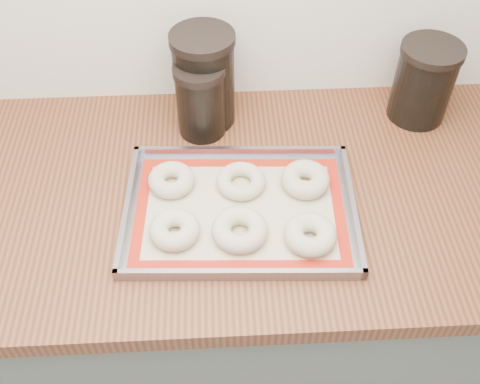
{
  "coord_description": "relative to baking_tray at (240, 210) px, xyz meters",
  "views": [
    {
      "loc": [
        -0.22,
        0.88,
        1.77
      ],
      "look_at": [
        -0.18,
        1.61,
        0.96
      ],
      "focal_mm": 42.0,
      "sensor_mm": 36.0,
      "label": 1
    }
  ],
  "objects": [
    {
      "name": "canister_mid",
      "position": [
        -0.07,
        0.25,
        0.08
      ],
      "size": [
        0.11,
        0.11,
        0.17
      ],
      "color": "black",
      "rests_on": "countertop"
    },
    {
      "name": "baking_mat",
      "position": [
        -0.0,
        0.0,
        -0.0
      ],
      "size": [
        0.43,
        0.31,
        0.0
      ],
      "rotation": [
        0.0,
        0.0,
        -0.05
      ],
      "color": "#C6B793",
      "rests_on": "baking_tray"
    },
    {
      "name": "bagel_front_right",
      "position": [
        0.13,
        -0.08,
        0.02
      ],
      "size": [
        0.11,
        0.11,
        0.04
      ],
      "primitive_type": "torus",
      "rotation": [
        0.0,
        0.0,
        -0.09
      ],
      "color": "#C2B896",
      "rests_on": "baking_mat"
    },
    {
      "name": "bagel_front_left",
      "position": [
        -0.13,
        -0.06,
        0.02
      ],
      "size": [
        0.11,
        0.11,
        0.04
      ],
      "primitive_type": "torus",
      "rotation": [
        0.0,
        0.0,
        -0.11
      ],
      "color": "#C2B896",
      "rests_on": "baking_mat"
    },
    {
      "name": "bagel_back_mid",
      "position": [
        0.01,
        0.07,
        0.01
      ],
      "size": [
        0.11,
        0.11,
        0.03
      ],
      "primitive_type": "torus",
      "rotation": [
        0.0,
        0.0,
        -0.12
      ],
      "color": "#C2B896",
      "rests_on": "baking_mat"
    },
    {
      "name": "countertop",
      "position": [
        0.18,
        0.07,
        -0.03
      ],
      "size": [
        3.06,
        0.68,
        0.04
      ],
      "primitive_type": "cube",
      "color": "brown",
      "rests_on": "cabinet"
    },
    {
      "name": "canister_left",
      "position": [
        -0.06,
        0.29,
        0.11
      ],
      "size": [
        0.14,
        0.14,
        0.22
      ],
      "color": "black",
      "rests_on": "countertop"
    },
    {
      "name": "canister_right",
      "position": [
        0.43,
        0.28,
        0.09
      ],
      "size": [
        0.14,
        0.14,
        0.19
      ],
      "color": "black",
      "rests_on": "countertop"
    },
    {
      "name": "baking_tray",
      "position": [
        0.0,
        0.0,
        0.0
      ],
      "size": [
        0.48,
        0.35,
        0.03
      ],
      "rotation": [
        0.0,
        0.0,
        -0.05
      ],
      "color": "gray",
      "rests_on": "countertop"
    },
    {
      "name": "cabinet",
      "position": [
        0.18,
        0.07,
        -0.48
      ],
      "size": [
        3.0,
        0.65,
        0.86
      ],
      "primitive_type": "cube",
      "color": "#5C6358",
      "rests_on": "floor"
    },
    {
      "name": "bagel_back_right",
      "position": [
        0.14,
        0.06,
        0.02
      ],
      "size": [
        0.11,
        0.11,
        0.04
      ],
      "primitive_type": "torus",
      "rotation": [
        0.0,
        0.0,
        -0.06
      ],
      "color": "#C2B896",
      "rests_on": "baking_mat"
    },
    {
      "name": "bagel_front_mid",
      "position": [
        -0.0,
        -0.06,
        0.02
      ],
      "size": [
        0.11,
        0.11,
        0.04
      ],
      "primitive_type": "torus",
      "rotation": [
        0.0,
        0.0,
        0.02
      ],
      "color": "#C2B896",
      "rests_on": "baking_mat"
    },
    {
      "name": "bagel_back_left",
      "position": [
        -0.14,
        0.08,
        0.02
      ],
      "size": [
        0.11,
        0.11,
        0.03
      ],
      "primitive_type": "torus",
      "rotation": [
        0.0,
        0.0,
        0.21
      ],
      "color": "#C2B896",
      "rests_on": "baking_mat"
    }
  ]
}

